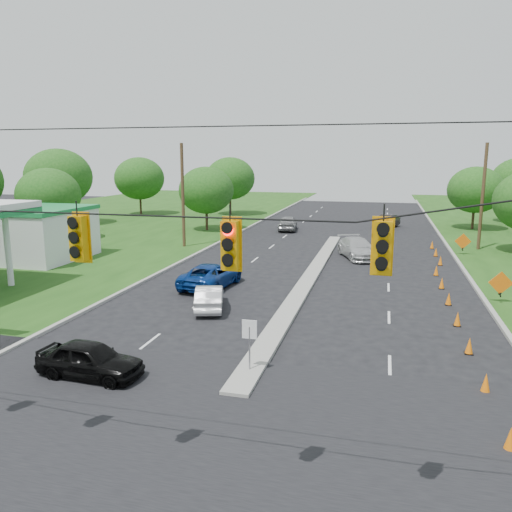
# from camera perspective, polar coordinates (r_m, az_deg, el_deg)

# --- Properties ---
(ground) EXTENTS (160.00, 160.00, 0.00)m
(ground) POSITION_cam_1_polar(r_m,az_deg,el_deg) (13.87, -7.80, -23.16)
(ground) COLOR black
(ground) RESTS_ON ground
(cross_street) EXTENTS (160.00, 14.00, 0.02)m
(cross_street) POSITION_cam_1_polar(r_m,az_deg,el_deg) (13.87, -7.80, -23.16)
(cross_street) COLOR black
(cross_street) RESTS_ON ground
(curb_left) EXTENTS (0.25, 110.00, 0.16)m
(curb_left) POSITION_cam_1_polar(r_m,az_deg,el_deg) (43.79, -5.29, 0.91)
(curb_left) COLOR gray
(curb_left) RESTS_ON ground
(curb_right) EXTENTS (0.25, 110.00, 0.16)m
(curb_right) POSITION_cam_1_polar(r_m,az_deg,el_deg) (41.66, 21.88, -0.39)
(curb_right) COLOR gray
(curb_right) RESTS_ON ground
(median) EXTENTS (1.00, 34.00, 0.18)m
(median) POSITION_cam_1_polar(r_m,az_deg,el_deg) (32.80, 6.13, -2.61)
(median) COLOR gray
(median) RESTS_ON ground
(median_sign) EXTENTS (0.55, 0.06, 2.05)m
(median_sign) POSITION_cam_1_polar(r_m,az_deg,el_deg) (18.28, -0.75, -9.08)
(median_sign) COLOR gray
(median_sign) RESTS_ON ground
(signal_span) EXTENTS (25.60, 0.32, 9.00)m
(signal_span) POSITION_cam_1_polar(r_m,az_deg,el_deg) (10.94, -10.70, -4.00)
(signal_span) COLOR #422D1C
(signal_span) RESTS_ON ground
(utility_pole_far_left) EXTENTS (0.28, 0.28, 9.00)m
(utility_pole_far_left) POSITION_cam_1_polar(r_m,az_deg,el_deg) (44.08, -8.36, 6.81)
(utility_pole_far_left) COLOR #422D1C
(utility_pole_far_left) RESTS_ON ground
(utility_pole_far_right) EXTENTS (0.28, 0.28, 9.00)m
(utility_pole_far_right) POSITION_cam_1_polar(r_m,az_deg,el_deg) (46.36, 24.47, 6.14)
(utility_pole_far_right) COLOR #422D1C
(utility_pole_far_right) RESTS_ON ground
(cone_0) EXTENTS (0.32, 0.32, 0.70)m
(cone_0) POSITION_cam_1_polar(r_m,az_deg,el_deg) (15.87, 27.06, -18.12)
(cone_0) COLOR orange
(cone_0) RESTS_ON ground
(cone_1) EXTENTS (0.32, 0.32, 0.70)m
(cone_1) POSITION_cam_1_polar(r_m,az_deg,el_deg) (18.95, 24.77, -13.04)
(cone_1) COLOR orange
(cone_1) RESTS_ON ground
(cone_2) EXTENTS (0.32, 0.32, 0.70)m
(cone_2) POSITION_cam_1_polar(r_m,az_deg,el_deg) (22.15, 23.20, -9.40)
(cone_2) COLOR orange
(cone_2) RESTS_ON ground
(cone_3) EXTENTS (0.32, 0.32, 0.70)m
(cone_3) POSITION_cam_1_polar(r_m,az_deg,el_deg) (25.43, 22.04, -6.68)
(cone_3) COLOR orange
(cone_3) RESTS_ON ground
(cone_4) EXTENTS (0.32, 0.32, 0.70)m
(cone_4) POSITION_cam_1_polar(r_m,az_deg,el_deg) (28.76, 21.16, -4.58)
(cone_4) COLOR orange
(cone_4) RESTS_ON ground
(cone_5) EXTENTS (0.32, 0.32, 0.70)m
(cone_5) POSITION_cam_1_polar(r_m,az_deg,el_deg) (32.13, 20.47, -2.92)
(cone_5) COLOR orange
(cone_5) RESTS_ON ground
(cone_6) EXTENTS (0.32, 0.32, 0.70)m
(cone_6) POSITION_cam_1_polar(r_m,az_deg,el_deg) (35.52, 19.91, -1.57)
(cone_6) COLOR orange
(cone_6) RESTS_ON ground
(cone_7) EXTENTS (0.32, 0.32, 0.70)m
(cone_7) POSITION_cam_1_polar(r_m,az_deg,el_deg) (38.99, 20.33, -0.51)
(cone_7) COLOR orange
(cone_7) RESTS_ON ground
(cone_8) EXTENTS (0.32, 0.32, 0.70)m
(cone_8) POSITION_cam_1_polar(r_m,az_deg,el_deg) (42.41, 19.87, 0.43)
(cone_8) COLOR orange
(cone_8) RESTS_ON ground
(cone_9) EXTENTS (0.32, 0.32, 0.70)m
(cone_9) POSITION_cam_1_polar(r_m,az_deg,el_deg) (45.85, 19.48, 1.22)
(cone_9) COLOR orange
(cone_9) RESTS_ON ground
(work_sign_1) EXTENTS (1.27, 0.58, 1.37)m
(work_sign_1) POSITION_cam_1_polar(r_m,az_deg,el_deg) (29.99, 26.18, -2.89)
(work_sign_1) COLOR black
(work_sign_1) RESTS_ON ground
(work_sign_2) EXTENTS (1.27, 0.58, 1.37)m
(work_sign_2) POSITION_cam_1_polar(r_m,az_deg,el_deg) (43.52, 22.57, 1.49)
(work_sign_2) COLOR black
(work_sign_2) RESTS_ON ground
(tree_2) EXTENTS (5.88, 5.88, 6.86)m
(tree_2) POSITION_cam_1_polar(r_m,az_deg,el_deg) (50.85, -22.63, 6.46)
(tree_2) COLOR black
(tree_2) RESTS_ON ground
(tree_3) EXTENTS (7.56, 7.56, 8.82)m
(tree_3) POSITION_cam_1_polar(r_m,az_deg,el_deg) (62.38, -21.64, 8.40)
(tree_3) COLOR black
(tree_3) RESTS_ON ground
(tree_4) EXTENTS (6.72, 6.72, 7.84)m
(tree_4) POSITION_cam_1_polar(r_m,az_deg,el_deg) (70.54, -13.18, 8.62)
(tree_4) COLOR black
(tree_4) RESTS_ON ground
(tree_5) EXTENTS (5.88, 5.88, 6.86)m
(tree_5) POSITION_cam_1_polar(r_m,az_deg,el_deg) (53.93, -5.72, 7.48)
(tree_5) COLOR black
(tree_5) RESTS_ON ground
(tree_6) EXTENTS (6.72, 6.72, 7.84)m
(tree_6) POSITION_cam_1_polar(r_m,az_deg,el_deg) (68.73, -2.98, 8.84)
(tree_6) COLOR black
(tree_6) RESTS_ON ground
(tree_12) EXTENTS (5.88, 5.88, 6.86)m
(tree_12) POSITION_cam_1_polar(r_m,az_deg,el_deg) (59.41, 23.79, 6.94)
(tree_12) COLOR black
(tree_12) RESTS_ON ground
(black_sedan) EXTENTS (4.01, 1.79, 1.34)m
(black_sedan) POSITION_cam_1_polar(r_m,az_deg,el_deg) (19.22, -18.45, -11.18)
(black_sedan) COLOR black
(black_sedan) RESTS_ON ground
(white_sedan) EXTENTS (2.43, 4.11, 1.28)m
(white_sedan) POSITION_cam_1_polar(r_m,az_deg,el_deg) (26.21, -5.34, -4.69)
(white_sedan) COLOR silver
(white_sedan) RESTS_ON ground
(blue_pickup) EXTENTS (2.96, 5.48, 1.46)m
(blue_pickup) POSITION_cam_1_polar(r_m,az_deg,el_deg) (30.59, -5.14, -2.19)
(blue_pickup) COLOR navy
(blue_pickup) RESTS_ON ground
(silver_car_far) EXTENTS (3.94, 5.81, 1.56)m
(silver_car_far) POSITION_cam_1_polar(r_m,az_deg,el_deg) (40.00, 11.53, 0.88)
(silver_car_far) COLOR #ACACAC
(silver_car_far) RESTS_ON ground
(silver_car_oncoming) EXTENTS (2.46, 4.95, 1.62)m
(silver_car_oncoming) POSITION_cam_1_polar(r_m,az_deg,el_deg) (54.18, 3.65, 3.79)
(silver_car_oncoming) COLOR gray
(silver_car_oncoming) RESTS_ON ground
(dark_car_receding) EXTENTS (3.12, 4.63, 1.44)m
(dark_car_receding) POSITION_cam_1_polar(r_m,az_deg,el_deg) (58.03, 14.69, 3.85)
(dark_car_receding) COLOR black
(dark_car_receding) RESTS_ON ground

